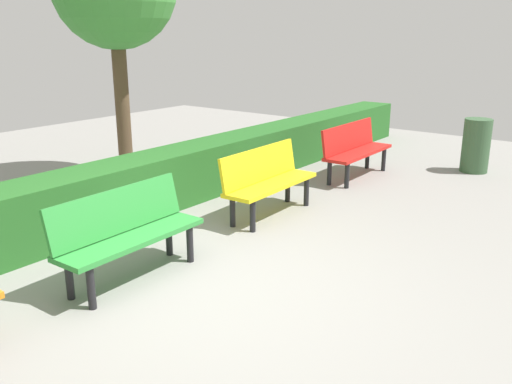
{
  "coord_description": "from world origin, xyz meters",
  "views": [
    {
      "loc": [
        3.33,
        3.21,
        2.3
      ],
      "look_at": [
        -1.33,
        -0.33,
        0.55
      ],
      "focal_mm": 38.25,
      "sensor_mm": 36.0,
      "label": 1
    }
  ],
  "objects_px": {
    "bench_red": "(355,148)",
    "bench_green": "(127,230)",
    "bench_yellow": "(267,178)",
    "trash_bin": "(476,146)"
  },
  "relations": [
    {
      "from": "bench_green",
      "to": "trash_bin",
      "type": "height_order",
      "value": "trash_bin"
    },
    {
      "from": "bench_red",
      "to": "trash_bin",
      "type": "relative_size",
      "value": 1.82
    },
    {
      "from": "bench_yellow",
      "to": "trash_bin",
      "type": "distance_m",
      "value": 4.17
    },
    {
      "from": "bench_red",
      "to": "bench_green",
      "type": "xyz_separation_m",
      "value": [
        4.67,
        0.03,
        -0.0
      ]
    },
    {
      "from": "bench_red",
      "to": "bench_green",
      "type": "bearing_deg",
      "value": -0.01
    },
    {
      "from": "bench_red",
      "to": "trash_bin",
      "type": "distance_m",
      "value": 2.11
    },
    {
      "from": "trash_bin",
      "to": "bench_red",
      "type": "bearing_deg",
      "value": -43.41
    },
    {
      "from": "bench_green",
      "to": "bench_yellow",
      "type": "bearing_deg",
      "value": -179.96
    },
    {
      "from": "bench_red",
      "to": "bench_yellow",
      "type": "bearing_deg",
      "value": -0.71
    },
    {
      "from": "bench_red",
      "to": "bench_yellow",
      "type": "distance_m",
      "value": 2.37
    }
  ]
}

